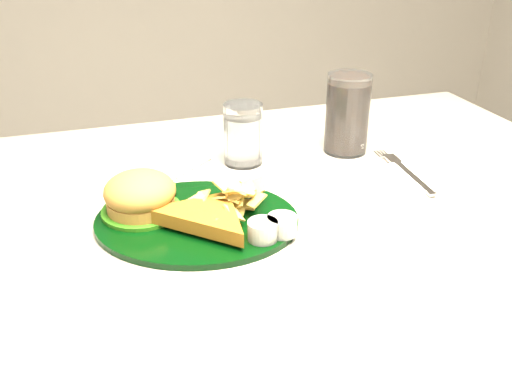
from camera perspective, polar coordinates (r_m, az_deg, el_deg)
dinner_plate at (r=0.77m, az=-6.01°, el=-1.12°), size 0.34×0.31×0.06m
water_glass at (r=0.94m, az=-1.30°, el=5.80°), size 0.07×0.07×0.10m
cola_glass at (r=1.00m, az=9.12°, el=7.72°), size 0.09×0.09×0.14m
fork_napkin at (r=0.94m, az=15.27°, el=1.56°), size 0.13×0.17×0.01m
spoon at (r=0.82m, az=-10.91°, el=-1.69°), size 0.11×0.17×0.01m
wrapped_straw at (r=0.90m, az=-9.15°, el=1.01°), size 0.23×0.21×0.01m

